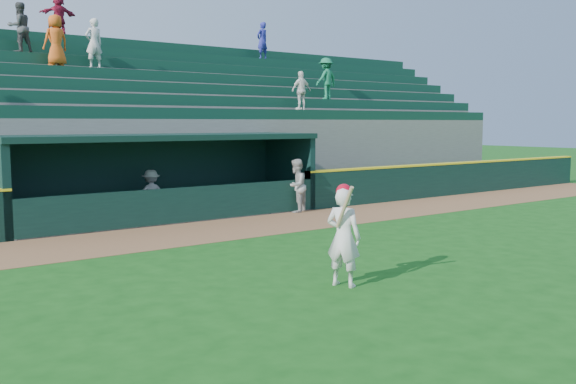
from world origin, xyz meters
name	(u,v)px	position (x,y,z in m)	size (l,w,h in m)	color
ground	(336,264)	(0.00, 0.00, 0.00)	(120.00, 120.00, 0.00)	#144B12
warning_track	(212,231)	(0.00, 4.90, 0.01)	(40.00, 3.00, 0.01)	brown
field_wall_right	(461,179)	(12.25, 6.55, 0.60)	(15.50, 0.30, 1.20)	black
wall_stripe_right	(462,163)	(12.25, 6.55, 1.23)	(15.50, 0.32, 0.06)	yellow
dugout_player_front	(296,186)	(3.88, 6.33, 0.84)	(0.81, 0.63, 1.67)	#A5A59F
dugout_player_inside	(151,194)	(-0.29, 7.89, 0.71)	(0.92, 0.53, 1.43)	#AAAAA4
dugout	(158,171)	(0.00, 8.00, 1.36)	(9.40, 2.80, 2.46)	slate
stands	(100,134)	(-0.01, 12.57, 2.40)	(34.50, 6.25, 7.52)	slate
batter_at_plate	(343,235)	(-1.05, -1.38, 0.89)	(0.62, 0.85, 1.78)	silver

